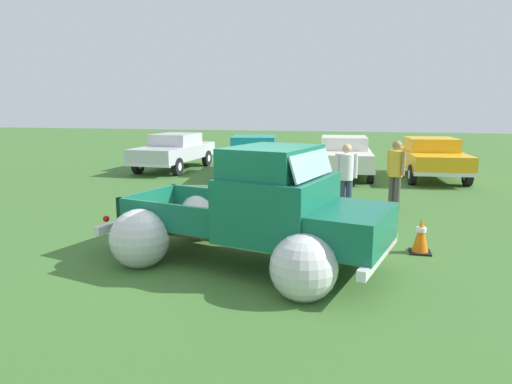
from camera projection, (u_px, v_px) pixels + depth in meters
ground_plane at (242, 261)px, 7.61m from camera, size 80.00×80.00×0.00m
vintage_pickup_truck at (263, 219)px, 7.29m from camera, size 4.95×3.60×1.96m
show_car_0 at (175, 150)px, 18.43m from camera, size 2.00×4.63×1.43m
show_car_1 at (254, 154)px, 17.02m from camera, size 2.64×4.87×1.43m
show_car_2 at (344, 155)px, 16.71m from camera, size 2.19×4.65×1.43m
show_car_3 at (431, 157)px, 16.04m from camera, size 2.25×4.30×1.43m
spectator_0 at (300, 183)px, 9.84m from camera, size 0.53×0.36×1.59m
spectator_1 at (396, 170)px, 11.22m from camera, size 0.48×0.48×1.71m
spectator_2 at (346, 174)px, 10.85m from camera, size 0.54×0.40×1.66m
lane_cone_0 at (421, 236)px, 7.97m from camera, size 0.36×0.36×0.63m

